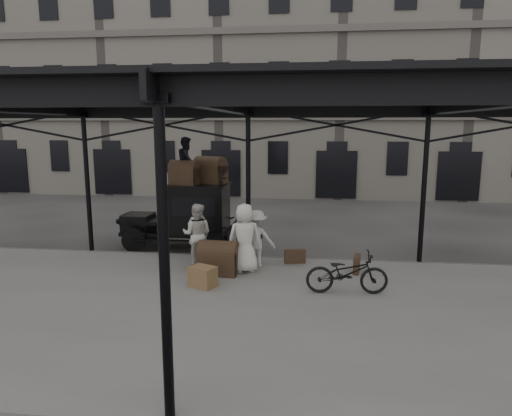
{
  "coord_description": "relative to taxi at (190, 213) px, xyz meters",
  "views": [
    {
      "loc": [
        1.83,
        -11.2,
        4.03
      ],
      "look_at": [
        0.28,
        1.6,
        1.7
      ],
      "focal_mm": 32.0,
      "sensor_mm": 36.0,
      "label": 1
    }
  ],
  "objects": [
    {
      "name": "porter_roof",
      "position": [
        -0.03,
        -0.1,
        1.73
      ],
      "size": [
        0.67,
        0.8,
        1.51
      ],
      "primitive_type": "imported",
      "rotation": [
        0.0,
        0.0,
        1.71
      ],
      "color": "black",
      "rests_on": "taxi"
    },
    {
      "name": "steamer_trunk_roof_far",
      "position": [
        0.67,
        0.2,
        1.34
      ],
      "size": [
        1.15,
        0.96,
        0.73
      ],
      "primitive_type": null,
      "rotation": [
        0.0,
        0.0,
        -0.42
      ],
      "color": "#402C1D",
      "rests_on": "taxi"
    },
    {
      "name": "building_frontage",
      "position": [
        2.1,
        14.84,
        5.8
      ],
      "size": [
        64.0,
        8.0,
        14.0
      ],
      "primitive_type": "cube",
      "color": "slate",
      "rests_on": "ground"
    },
    {
      "name": "porter_centre",
      "position": [
        2.21,
        -2.66,
        -0.12
      ],
      "size": [
        1.04,
        0.82,
        1.86
      ],
      "primitive_type": "imported",
      "rotation": [
        0.0,
        0.0,
        3.43
      ],
      "color": "silver",
      "rests_on": "platform"
    },
    {
      "name": "suitcase_upright",
      "position": [
        5.21,
        -2.36,
        -0.83
      ],
      "size": [
        0.25,
        0.62,
        0.45
      ],
      "primitive_type": "cube",
      "rotation": [
        0.0,
        0.0,
        -0.17
      ],
      "color": "#402C1D",
      "rests_on": "platform"
    },
    {
      "name": "steamer_trunk_platform",
      "position": [
        1.54,
        -2.94,
        -0.68
      ],
      "size": [
        1.07,
        0.7,
        0.75
      ],
      "primitive_type": null,
      "rotation": [
        0.0,
        0.0,
        -0.07
      ],
      "color": "#402C1D",
      "rests_on": "platform"
    },
    {
      "name": "porter_official",
      "position": [
        2.15,
        -2.21,
        -0.19
      ],
      "size": [
        1.07,
        0.58,
        1.73
      ],
      "primitive_type": "imported",
      "rotation": [
        0.0,
        0.0,
        2.98
      ],
      "color": "black",
      "rests_on": "platform"
    },
    {
      "name": "bicycle",
      "position": [
        4.82,
        -3.98,
        -0.55
      ],
      "size": [
        1.94,
        0.79,
        1.0
      ],
      "primitive_type": "imported",
      "rotation": [
        0.0,
        0.0,
        1.64
      ],
      "color": "black",
      "rests_on": "platform"
    },
    {
      "name": "platform",
      "position": [
        2.1,
        -5.16,
        -1.13
      ],
      "size": [
        28.0,
        8.0,
        0.15
      ],
      "primitive_type": "cube",
      "color": "slate",
      "rests_on": "ground"
    },
    {
      "name": "porter_midleft",
      "position": [
        0.78,
        -2.15,
        -0.18
      ],
      "size": [
        0.85,
        0.67,
        1.74
      ],
      "primitive_type": "imported",
      "rotation": [
        0.0,
        0.0,
        3.15
      ],
      "color": "beige",
      "rests_on": "platform"
    },
    {
      "name": "steamer_trunk_roof_near",
      "position": [
        -0.08,
        -0.25,
        1.3
      ],
      "size": [
        0.98,
        0.72,
        0.65
      ],
      "primitive_type": null,
      "rotation": [
        0.0,
        0.0,
        -0.22
      ],
      "color": "#402C1D",
      "rests_on": "taxi"
    },
    {
      "name": "suitcase_flat",
      "position": [
        3.53,
        -1.75,
        -0.85
      ],
      "size": [
        0.62,
        0.29,
        0.4
      ],
      "primitive_type": "cube",
      "rotation": [
        0.0,
        0.0,
        0.24
      ],
      "color": "#402C1D",
      "rests_on": "platform"
    },
    {
      "name": "canopy",
      "position": [
        2.1,
        -4.88,
        3.39
      ],
      "size": [
        22.5,
        9.0,
        4.74
      ],
      "color": "black",
      "rests_on": "ground"
    },
    {
      "name": "taxi",
      "position": [
        0.0,
        0.0,
        0.0
      ],
      "size": [
        3.65,
        1.55,
        2.18
      ],
      "color": "black",
      "rests_on": "ground"
    },
    {
      "name": "wicker_hamper",
      "position": [
        1.36,
        -3.95,
        -0.8
      ],
      "size": [
        0.73,
        0.66,
        0.5
      ],
      "primitive_type": "cube",
      "rotation": [
        0.0,
        0.0,
        -0.44
      ],
      "color": "#916443",
      "rests_on": "platform"
    },
    {
      "name": "ground",
      "position": [
        2.1,
        -3.16,
        -1.2
      ],
      "size": [
        120.0,
        120.0,
        0.0
      ],
      "primitive_type": "plane",
      "color": "#383533",
      "rests_on": "ground"
    },
    {
      "name": "porter_left",
      "position": [
        0.73,
        -1.82,
        -0.24
      ],
      "size": [
        0.61,
        0.41,
        1.64
      ],
      "primitive_type": "imported",
      "rotation": [
        0.0,
        0.0,
        3.18
      ],
      "color": "beige",
      "rests_on": "platform"
    },
    {
      "name": "porter_right",
      "position": [
        2.48,
        -2.18,
        -0.25
      ],
      "size": [
        1.05,
        0.62,
        1.6
      ],
      "primitive_type": "imported",
      "rotation": [
        0.0,
        0.0,
        3.12
      ],
      "color": "#BCB7AC",
      "rests_on": "platform"
    }
  ]
}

